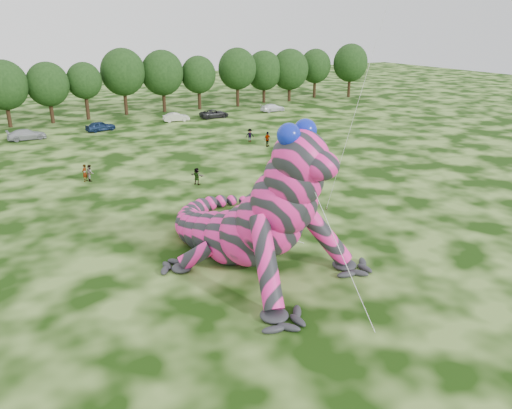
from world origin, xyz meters
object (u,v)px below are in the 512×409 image
object	(u,v)px
car_5	(176,117)
car_4	(100,126)
inflatable_gecko	(233,190)
tree_13	(237,77)
tree_17	(350,71)
tree_7	(5,94)
tree_14	(264,77)
tree_12	(199,83)
spectator_0	(85,173)
car_3	(27,135)
car_7	(273,108)
spectator_1	(90,173)
tree_10	(124,82)
tree_15	(290,75)
tree_8	(49,93)
spectator_2	(250,135)
tree_11	(163,81)
tree_9	(85,91)
tree_16	(315,73)
spectator_3	(267,139)
car_6	(214,114)
spectator_5	(197,176)

from	to	relation	value
car_5	car_4	bearing A→B (deg)	104.65
inflatable_gecko	tree_13	size ratio (longest dim) A/B	1.91
tree_17	car_5	world-z (taller)	tree_17
tree_7	tree_13	world-z (taller)	tree_13
tree_14	tree_12	bearing A→B (deg)	-175.82
tree_17	spectator_0	distance (m)	66.21
car_3	car_7	xyz separation A→B (m)	(38.71, 2.78, -0.05)
tree_14	car_3	size ratio (longest dim) A/B	1.99
tree_12	spectator_1	distance (m)	41.87
tree_7	tree_10	size ratio (longest dim) A/B	0.90
tree_14	tree_15	world-z (taller)	tree_15
tree_8	car_3	size ratio (longest dim) A/B	1.90
tree_15	spectator_0	xyz separation A→B (m)	(-44.38, -33.02, -3.97)
spectator_2	tree_17	bearing A→B (deg)	44.29
tree_7	car_7	world-z (taller)	tree_7
tree_15	tree_8	bearing A→B (deg)	-178.95
tree_11	inflatable_gecko	bearing A→B (deg)	-104.94
tree_7	tree_9	xyz separation A→B (m)	(11.15, 0.54, -0.40)
tree_13	car_5	distance (m)	17.32
tree_12	tree_16	xyz separation A→B (m)	(25.44, 1.63, 0.20)
inflatable_gecko	spectator_3	xyz separation A→B (m)	(17.49, 25.64, -3.92)
tree_12	spectator_1	size ratio (longest dim) A/B	5.62
car_6	tree_14	bearing A→B (deg)	-55.24
tree_15	spectator_5	world-z (taller)	tree_15
tree_11	car_6	size ratio (longest dim) A/B	2.17
inflatable_gecko	car_7	world-z (taller)	inflatable_gecko
car_4	tree_13	bearing A→B (deg)	-81.90
spectator_3	spectator_2	distance (m)	3.25
tree_11	tree_14	xyz separation A→B (m)	(19.68, 0.53, -0.33)
tree_11	spectator_1	distance (m)	38.85
tree_15	tree_9	bearing A→B (deg)	-179.35
tree_9	car_3	size ratio (longest dim) A/B	1.84
tree_7	car_3	world-z (taller)	tree_7
inflatable_gecko	tree_16	distance (m)	73.23
car_3	spectator_5	distance (m)	30.49
tree_14	spectator_0	size ratio (longest dim) A/B	5.56
tree_8	tree_10	distance (m)	11.75
tree_16	spectator_5	bearing A→B (deg)	-136.12
inflatable_gecko	car_3	bearing A→B (deg)	78.08
inflatable_gecko	tree_17	xyz separation A→B (m)	(52.96, 53.90, 0.32)
car_3	spectator_0	xyz separation A→B (m)	(2.94, -21.96, 0.16)
tree_14	tree_13	bearing A→B (deg)	-165.85
tree_14	spectator_2	world-z (taller)	tree_14
tree_16	spectator_1	bearing A→B (deg)	-145.72
spectator_3	tree_15	bearing A→B (deg)	36.96
car_3	tree_16	bearing A→B (deg)	-78.41
inflatable_gecko	tree_7	xyz separation A→B (m)	(-9.07, 54.04, -0.09)
car_3	spectator_5	bearing A→B (deg)	-158.45
inflatable_gecko	tree_17	size ratio (longest dim) A/B	1.88
inflatable_gecko	tree_9	world-z (taller)	inflatable_gecko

